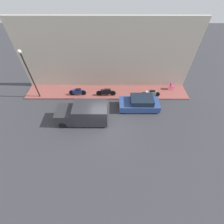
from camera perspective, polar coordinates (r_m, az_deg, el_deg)
ground_plane at (r=13.91m, az=-2.48°, el=-5.63°), size 60.00×60.00×0.00m
sidewalk at (r=17.32m, az=-1.94°, el=7.58°), size 2.38×18.07×0.15m
building_facade at (r=16.48m, az=-2.14°, el=20.39°), size 0.30×18.07×7.39m
parked_car at (r=15.29m, az=10.51°, el=3.26°), size 1.77×3.99×1.42m
delivery_van at (r=13.88m, az=-10.91°, el=-0.57°), size 1.92×4.64×1.95m
motorcycle_blue at (r=16.96m, az=-13.01°, el=7.56°), size 0.30×1.87×0.83m
motorcycle_black at (r=16.48m, az=-2.28°, el=7.61°), size 0.30×2.14×0.84m
scooter_silver at (r=16.86m, az=14.52°, el=6.90°), size 0.30×2.06×0.81m
streetlamp at (r=16.72m, az=-29.40°, el=13.86°), size 0.32×0.32×5.23m
cafe_chair at (r=18.60m, az=21.68°, el=9.27°), size 0.40×0.40×0.83m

